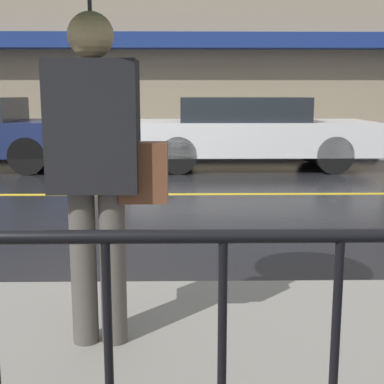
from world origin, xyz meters
TOP-DOWN VIEW (x-y plane):
  - ground_plane at (0.00, 0.00)m, footprint 80.00×80.00m
  - sidewalk_far at (0.00, 4.72)m, footprint 28.00×1.65m
  - lane_marking at (0.00, 0.00)m, footprint 25.20×0.12m
  - building_storefront at (0.00, 5.67)m, footprint 28.00×0.85m
  - pedestrian at (0.64, -4.80)m, footprint 0.94×0.94m
  - car_white at (2.33, 2.72)m, footprint 4.46×1.74m

SIDE VIEW (x-z plane):
  - ground_plane at x=0.00m, z-range 0.00..0.00m
  - lane_marking at x=0.00m, z-range 0.00..0.01m
  - sidewalk_far at x=0.00m, z-range 0.00..0.13m
  - car_white at x=2.33m, z-range 0.03..1.37m
  - pedestrian at x=0.64m, z-range 0.67..2.72m
  - building_storefront at x=0.00m, z-range -0.04..6.73m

